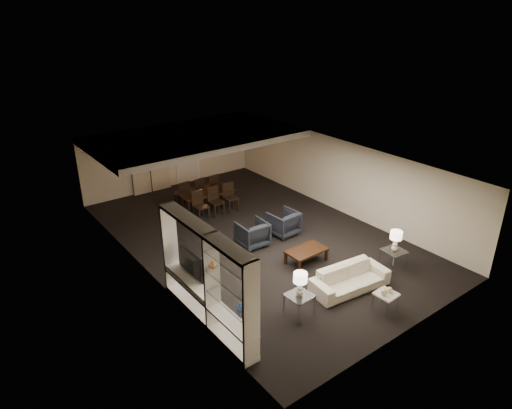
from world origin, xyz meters
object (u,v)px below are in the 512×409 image
object	(u,v)px
chair_fm	(197,190)
television	(187,263)
vase_amber	(212,264)
chair_fr	(211,186)
dining_table	(206,200)
pendant_light	(203,149)
floor_lamp	(151,173)
side_table_left	(299,304)
table_lamp_left	(300,284)
sofa	(350,279)
chair_fl	(182,194)
chair_nl	(201,206)
chair_nr	(231,197)
armchair_right	(283,223)
chair_nm	(216,202)
marble_table	(385,302)
armchair_left	(252,234)
coffee_table	(306,256)
table_lamp_right	(395,241)
vase_blue	(240,307)
side_table_right	(393,259)
floor_speaker	(211,282)

from	to	relation	value
chair_fm	television	bearing A→B (deg)	50.43
vase_amber	chair_fm	distance (m)	7.18
television	chair_fr	distance (m)	6.37
television	dining_table	bearing A→B (deg)	-35.67
pendant_light	floor_lamp	xyz separation A→B (m)	(-1.31, 1.70, -1.12)
side_table_left	table_lamp_left	bearing A→B (deg)	0.00
sofa	dining_table	distance (m)	6.40
chair_fl	sofa	bearing A→B (deg)	95.22
chair_nl	chair_nr	xyz separation A→B (m)	(1.20, 0.00, 0.00)
armchair_right	chair_nm	distance (m)	2.61
armchair_right	side_table_left	distance (m)	4.02
marble_table	dining_table	distance (m)	7.50
pendant_light	table_lamp_left	bearing A→B (deg)	-104.06
armchair_left	marble_table	bearing A→B (deg)	100.64
television	chair_nl	xyz separation A→B (m)	(2.59, 3.79, -0.58)
television	coffee_table	bearing A→B (deg)	-95.75
pendant_light	television	size ratio (longest dim) A/B	0.47
dining_table	chair_fm	world-z (taller)	chair_fm
side_table_left	television	xyz separation A→B (m)	(-1.79, 1.95, 0.81)
chair_nr	chair_fr	xyz separation A→B (m)	(0.00, 1.30, 0.00)
armchair_right	side_table_left	xyz separation A→B (m)	(-2.30, -3.30, -0.12)
side_table_left	chair_fm	distance (m)	7.18
side_table_left	coffee_table	bearing A→B (deg)	43.26
table_lamp_left	side_table_left	bearing A→B (deg)	0.00
chair_nl	vase_amber	bearing A→B (deg)	-120.28
table_lamp_right	chair_nm	distance (m)	6.09
armchair_left	table_lamp_left	size ratio (longest dim) A/B	1.44
coffee_table	armchair_left	xyz separation A→B (m)	(-0.60, 1.70, 0.18)
sofa	coffee_table	distance (m)	1.60
chair_nm	marble_table	bearing A→B (deg)	-88.68
vase_blue	chair_nr	world-z (taller)	vase_blue
sofa	table_lamp_right	xyz separation A→B (m)	(1.70, 0.00, 0.51)
floor_lamp	armchair_left	bearing A→B (deg)	-83.59
coffee_table	side_table_right	bearing A→B (deg)	-43.26
chair_nl	floor_lamp	bearing A→B (deg)	93.06
chair_nm	chair_nr	xyz separation A→B (m)	(0.60, 0.00, 0.00)
armchair_right	dining_table	size ratio (longest dim) A/B	0.45
table_lamp_left	chair_fm	size ratio (longest dim) A/B	0.59
side_table_right	chair_fr	size ratio (longest dim) A/B	0.57
vase_blue	dining_table	xyz separation A→B (m)	(3.22, 6.64, -0.81)
chair_nm	chair_fl	distance (m)	1.43
chair_fr	floor_lamp	size ratio (longest dim) A/B	0.61
dining_table	television	bearing A→B (deg)	-121.34
chair_nr	armchair_left	bearing A→B (deg)	-106.84
side_table_left	vase_blue	xyz separation A→B (m)	(-1.82, -0.24, 0.88)
pendant_light	armchair_right	size ratio (longest dim) A/B	0.62
sofa	chair_nm	world-z (taller)	chair_nm
armchair_left	chair_nl	distance (m)	2.46
chair_fr	marble_table	bearing A→B (deg)	84.06
floor_speaker	dining_table	xyz separation A→B (m)	(2.75, 4.75, -0.21)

